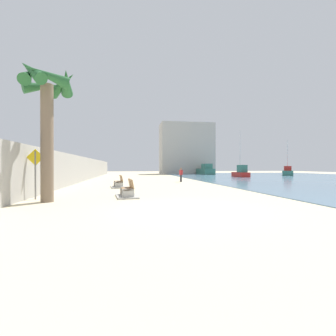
{
  "coord_description": "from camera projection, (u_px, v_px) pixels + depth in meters",
  "views": [
    {
      "loc": [
        -2.07,
        -9.27,
        1.65
      ],
      "look_at": [
        1.93,
        15.71,
        1.51
      ],
      "focal_mm": 26.18,
      "sensor_mm": 36.0,
      "label": 1
    }
  ],
  "objects": [
    {
      "name": "ground_plane",
      "position": [
        148.0,
        181.0,
        27.26
      ],
      "size": [
        120.0,
        120.0,
        0.0
      ],
      "primitive_type": "plane",
      "color": "beige"
    },
    {
      "name": "seawall",
      "position": [
        77.0,
        169.0,
        26.07
      ],
      "size": [
        0.8,
        64.0,
        2.76
      ],
      "primitive_type": "cube",
      "color": "#ADAAA3",
      "rests_on": "ground"
    },
    {
      "name": "palm_tree",
      "position": [
        47.0,
        101.0,
        11.43
      ],
      "size": [
        2.81,
        2.84,
        6.63
      ],
      "color": "#7A6651",
      "rests_on": "ground"
    },
    {
      "name": "bench_near",
      "position": [
        127.0,
        193.0,
        13.31
      ],
      "size": [
        1.33,
        2.21,
        0.98
      ],
      "color": "#ADAAA3",
      "rests_on": "ground"
    },
    {
      "name": "bench_far",
      "position": [
        119.0,
        185.0,
        19.4
      ],
      "size": [
        1.35,
        2.22,
        0.98
      ],
      "color": "#ADAAA3",
      "rests_on": "ground"
    },
    {
      "name": "person_walking",
      "position": [
        181.0,
        174.0,
        26.52
      ],
      "size": [
        0.33,
        0.46,
        1.52
      ],
      "color": "#333338",
      "rests_on": "ground"
    },
    {
      "name": "boat_mid_bay",
      "position": [
        287.0,
        172.0,
        45.57
      ],
      "size": [
        4.49,
        5.56,
        6.66
      ],
      "color": "#337060",
      "rests_on": "water_bay"
    },
    {
      "name": "boat_distant",
      "position": [
        241.0,
        172.0,
        38.64
      ],
      "size": [
        1.68,
        4.31,
        7.44
      ],
      "color": "red",
      "rests_on": "water_bay"
    },
    {
      "name": "boat_outer",
      "position": [
        206.0,
        170.0,
        51.17
      ],
      "size": [
        2.63,
        5.32,
        2.23
      ],
      "color": "#337060",
      "rests_on": "water_bay"
    },
    {
      "name": "pedestrian_sign",
      "position": [
        35.0,
        168.0,
        12.3
      ],
      "size": [
        0.85,
        0.08,
        2.55
      ],
      "color": "slate",
      "rests_on": "ground"
    },
    {
      "name": "harbor_building",
      "position": [
        186.0,
        149.0,
        56.63
      ],
      "size": [
        12.0,
        6.0,
        11.55
      ],
      "primitive_type": "cube",
      "color": "#ADAAA3",
      "rests_on": "ground"
    }
  ]
}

